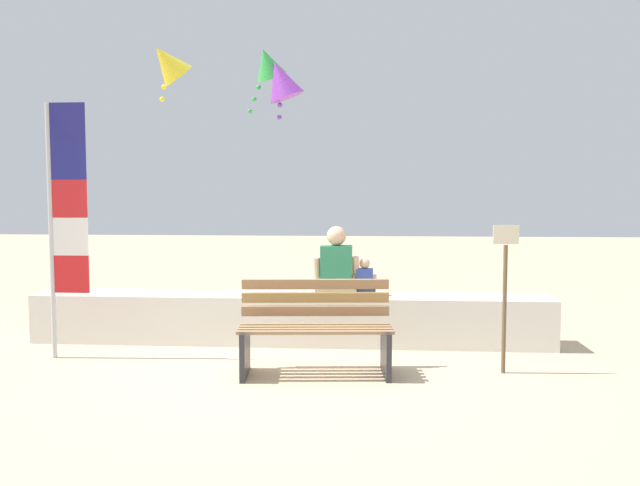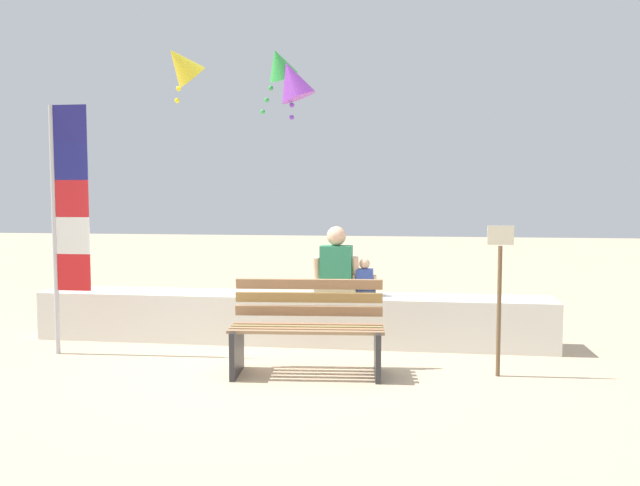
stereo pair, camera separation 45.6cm
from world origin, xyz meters
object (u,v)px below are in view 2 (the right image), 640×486
Objects in this scene: kite_purple at (292,80)px; sign_post at (499,288)px; kite_yellow at (181,64)px; person_child at (364,281)px; flag_banner at (66,211)px; person_adult at (336,268)px; park_bench at (307,331)px; kite_green at (279,64)px.

sign_post is (2.68, -3.93, -2.66)m from kite_purple.
kite_yellow is 6.65m from sign_post.
kite_yellow is 0.67× the size of sign_post.
kite_yellow is 1.83m from kite_purple.
person_child is 0.45× the size of kite_yellow.
flag_banner is at bearing -115.75° from kite_purple.
kite_purple reaches higher than sign_post.
person_adult is at bearing 17.77° from flag_banner.
kite_yellow reaches higher than sign_post.
park_bench is at bearing -96.17° from person_adult.
kite_purple is at bearing 124.27° from sign_post.
kite_purple reaches higher than flag_banner.
person_child is at bearing -64.50° from kite_purple.
person_child is 0.45× the size of kite_purple.
park_bench is at bearing -175.52° from sign_post.
flag_banner is (-2.79, -0.89, 0.68)m from person_adult.
flag_banner is at bearing -112.18° from kite_green.
kite_green is (-1.24, 2.90, 2.91)m from person_adult.
sign_post is (1.34, -1.13, 0.11)m from person_child.
kite_green reaches higher than person_adult.
park_bench is at bearing -75.17° from kite_green.
flag_banner is 4.32m from kite_yellow.
kite_purple is 5.45m from sign_post.
kite_yellow reaches higher than person_adult.
sign_post is (4.46, -0.24, -0.71)m from flag_banner.
kite_yellow is 0.90× the size of kite_green.
kite_green reaches higher than kite_purple.
person_child reaches higher than park_bench.
person_adult is 0.84× the size of kite_purple.
person_child is at bearing -41.65° from kite_yellow.
kite_purple is at bearing 0.23° from kite_yellow.
person_child is 0.40× the size of kite_green.
person_adult is 0.75× the size of kite_green.
flag_banner reaches higher than person_child.
person_adult is at bearing -179.92° from person_child.
kite_yellow is at bearing 90.34° from flag_banner.
park_bench is 1.39m from person_child.
sign_post reaches higher than person_child.
kite_purple is (-1.01, 2.80, 2.63)m from person_adult.
flag_banner is at bearing -162.23° from person_adult.
person_adult is at bearing -70.14° from kite_purple.
kite_yellow is at bearing -175.92° from kite_green.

